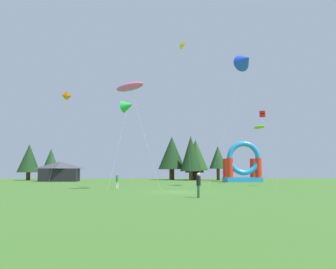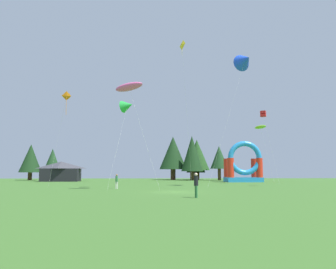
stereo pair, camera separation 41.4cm
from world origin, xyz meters
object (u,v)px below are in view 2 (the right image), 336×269
Objects in this scene: festival_tent at (61,171)px; kite_blue_delta at (245,60)px; kite_red_box at (263,114)px; kite_orange_diamond at (66,98)px; kite_pink_parafoil at (129,87)px; person_near_camera at (196,183)px; kite_green_delta at (127,106)px; kite_yellow_diamond at (182,46)px; person_left_edge at (117,180)px; inflatable_orange_dome at (244,167)px; kite_lime_parafoil at (260,127)px.

kite_blue_delta is at bearing -39.32° from festival_tent.
kite_orange_diamond is (-28.21, -11.18, -0.14)m from kite_red_box.
kite_pink_parafoil is 6.34× the size of person_near_camera.
kite_red_box is 1.09× the size of kite_green_delta.
kite_blue_delta is at bearing -46.40° from kite_yellow_diamond.
person_near_camera is 0.26× the size of festival_tent.
person_left_edge is 30.47m from inflatable_orange_dome.
kite_blue_delta is at bearing 10.01° from kite_green_delta.
person_left_edge is at bearing -17.12° from kite_orange_diamond.
person_left_edge is (-7.32, 13.42, -0.13)m from person_near_camera.
kite_orange_diamond is 12.03m from person_left_edge.
kite_yellow_diamond is (15.01, 9.20, 10.33)m from kite_orange_diamond.
person_left_edge is at bearing -169.10° from person_near_camera.
inflatable_orange_dome is 1.05× the size of festival_tent.
person_near_camera is at bearing -92.82° from kite_yellow_diamond.
kite_pink_parafoil is at bearing -116.64° from kite_yellow_diamond.
kite_red_box is at bearing 8.54° from kite_yellow_diamond.
inflatable_orange_dome is (27.36, 20.13, -8.14)m from kite_orange_diamond.
person_near_camera is (-1.21, -24.61, -20.13)m from kite_yellow_diamond.
inflatable_orange_dome is at bearing 141.40° from person_near_camera.
kite_orange_diamond is at bearing -148.51° from kite_yellow_diamond.
kite_pink_parafoil reaches higher than kite_green_delta.
person_near_camera is 15.28m from person_left_edge.
kite_lime_parafoil reaches higher than inflatable_orange_dome.
kite_yellow_diamond is at bearing 159.46° from person_near_camera.
kite_yellow_diamond is (-15.54, -10.63, 11.15)m from kite_lime_parafoil.
kite_pink_parafoil is (-22.61, -24.72, 1.03)m from kite_lime_parafoil.
kite_red_box is 6.99× the size of person_left_edge.
kite_yellow_diamond is (-13.19, -1.98, 10.19)m from kite_red_box.
kite_pink_parafoil reaches higher than festival_tent.
kite_pink_parafoil is at bearing -132.45° from kite_lime_parafoil.
kite_blue_delta is 24.26m from person_near_camera.
kite_green_delta is 1.49× the size of festival_tent.
inflatable_orange_dome is (20.88, 22.13, 1.79)m from person_left_edge.
kite_blue_delta is 10.68× the size of person_left_edge.
kite_blue_delta is at bearing 22.63° from kite_pink_parafoil.
festival_tent is at bearing 140.68° from kite_blue_delta.
inflatable_orange_dome is at bearing 174.64° from kite_lime_parafoil.
kite_lime_parafoil is 0.92× the size of kite_orange_diamond.
kite_blue_delta is (14.66, 6.11, 5.30)m from kite_pink_parafoil.
kite_yellow_diamond reaches higher than kite_green_delta.
festival_tent is (-22.09, 16.34, -19.32)m from kite_yellow_diamond.
kite_blue_delta reaches higher than festival_tent.
kite_pink_parafoil reaches higher than person_left_edge.
kite_red_box is 31.83m from person_near_camera.
kite_orange_diamond is at bearing -176.91° from kite_blue_delta.
kite_yellow_diamond is 11.76× the size of person_near_camera.
festival_tent is at bearing 105.50° from kite_orange_diamond.
kite_blue_delta is 23.80m from inflatable_orange_dome.
festival_tent is at bearing -64.27° from person_left_edge.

